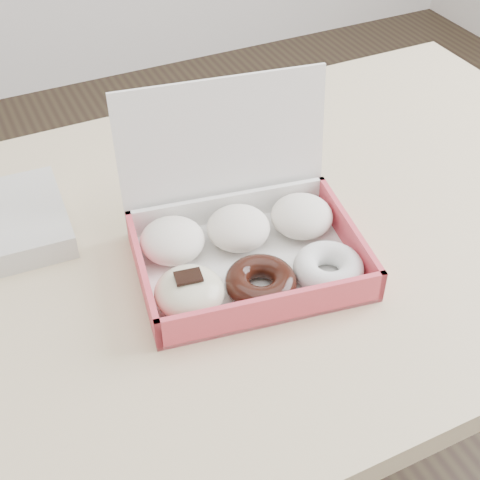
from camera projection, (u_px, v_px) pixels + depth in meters
name	position (u px, v px, depth m)	size (l,w,h in m)	color
ground	(266.00, 479.00, 1.49)	(4.00, 4.00, 0.00)	black
table	(277.00, 258.00, 1.05)	(1.20, 0.80, 0.75)	#D2B58A
donut_box	(243.00, 242.00, 0.91)	(0.34, 0.30, 0.22)	white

